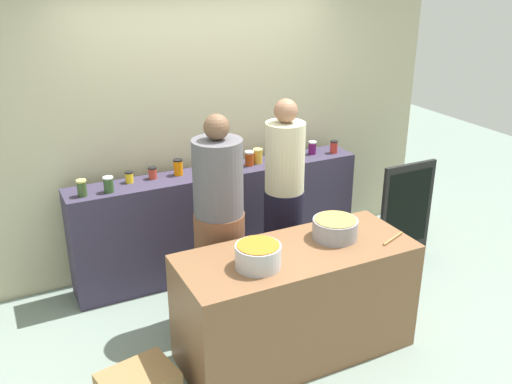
# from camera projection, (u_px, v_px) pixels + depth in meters

# --- Properties ---
(ground) EXTENTS (12.00, 12.00, 0.00)m
(ground) POSITION_uv_depth(u_px,v_px,m) (275.00, 328.00, 4.56)
(ground) COLOR gray
(storefront_wall) EXTENTS (4.80, 0.12, 3.00)m
(storefront_wall) POSITION_uv_depth(u_px,v_px,m) (202.00, 105.00, 5.19)
(storefront_wall) COLOR #B8B28F
(storefront_wall) RESTS_ON ground
(display_shelf) EXTENTS (2.70, 0.36, 0.98)m
(display_shelf) POSITION_uv_depth(u_px,v_px,m) (220.00, 220.00, 5.29)
(display_shelf) COLOR #362F46
(display_shelf) RESTS_ON ground
(prep_table) EXTENTS (1.70, 0.70, 0.85)m
(prep_table) POSITION_uv_depth(u_px,v_px,m) (296.00, 302.00, 4.16)
(prep_table) COLOR brown
(prep_table) RESTS_ON ground
(preserve_jar_0) EXTENTS (0.08, 0.08, 0.14)m
(preserve_jar_0) POSITION_uv_depth(u_px,v_px,m) (82.00, 188.00, 4.53)
(preserve_jar_0) COLOR #384E25
(preserve_jar_0) RESTS_ON display_shelf
(preserve_jar_1) EXTENTS (0.08, 0.08, 0.13)m
(preserve_jar_1) POSITION_uv_depth(u_px,v_px,m) (109.00, 184.00, 4.61)
(preserve_jar_1) COLOR #2F4F25
(preserve_jar_1) RESTS_ON display_shelf
(preserve_jar_2) EXTENTS (0.07, 0.07, 0.10)m
(preserve_jar_2) POSITION_uv_depth(u_px,v_px,m) (129.00, 177.00, 4.81)
(preserve_jar_2) COLOR yellow
(preserve_jar_2) RESTS_ON display_shelf
(preserve_jar_3) EXTENTS (0.08, 0.08, 0.10)m
(preserve_jar_3) POSITION_uv_depth(u_px,v_px,m) (153.00, 173.00, 4.90)
(preserve_jar_3) COLOR #B13927
(preserve_jar_3) RESTS_ON display_shelf
(preserve_jar_4) EXTENTS (0.08, 0.08, 0.14)m
(preserve_jar_4) POSITION_uv_depth(u_px,v_px,m) (178.00, 167.00, 4.97)
(preserve_jar_4) COLOR orange
(preserve_jar_4) RESTS_ON display_shelf
(preserve_jar_5) EXTENTS (0.09, 0.09, 0.11)m
(preserve_jar_5) POSITION_uv_depth(u_px,v_px,m) (224.00, 165.00, 5.08)
(preserve_jar_5) COLOR orange
(preserve_jar_5) RESTS_ON display_shelf
(preserve_jar_6) EXTENTS (0.08, 0.08, 0.11)m
(preserve_jar_6) POSITION_uv_depth(u_px,v_px,m) (238.00, 164.00, 5.10)
(preserve_jar_6) COLOR #2B5A28
(preserve_jar_6) RESTS_ON display_shelf
(preserve_jar_7) EXTENTS (0.08, 0.08, 0.13)m
(preserve_jar_7) POSITION_uv_depth(u_px,v_px,m) (249.00, 158.00, 5.20)
(preserve_jar_7) COLOR #A73A12
(preserve_jar_7) RESTS_ON display_shelf
(preserve_jar_8) EXTENTS (0.09, 0.09, 0.14)m
(preserve_jar_8) POSITION_uv_depth(u_px,v_px,m) (258.00, 156.00, 5.26)
(preserve_jar_8) COLOR gold
(preserve_jar_8) RESTS_ON display_shelf
(preserve_jar_9) EXTENTS (0.09, 0.09, 0.14)m
(preserve_jar_9) POSITION_uv_depth(u_px,v_px,m) (277.00, 155.00, 5.29)
(preserve_jar_9) COLOR gold
(preserve_jar_9) RESTS_ON display_shelf
(preserve_jar_10) EXTENTS (0.07, 0.07, 0.10)m
(preserve_jar_10) POSITION_uv_depth(u_px,v_px,m) (289.00, 154.00, 5.36)
(preserve_jar_10) COLOR gold
(preserve_jar_10) RESTS_ON display_shelf
(preserve_jar_11) EXTENTS (0.08, 0.08, 0.13)m
(preserve_jar_11) POSITION_uv_depth(u_px,v_px,m) (312.00, 148.00, 5.50)
(preserve_jar_11) COLOR #56114B
(preserve_jar_11) RESTS_ON display_shelf
(preserve_jar_12) EXTENTS (0.08, 0.08, 0.12)m
(preserve_jar_12) POSITION_uv_depth(u_px,v_px,m) (334.00, 147.00, 5.54)
(preserve_jar_12) COLOR #AA2C24
(preserve_jar_12) RESTS_ON display_shelf
(cooking_pot_left) EXTENTS (0.31, 0.31, 0.16)m
(cooking_pot_left) POSITION_uv_depth(u_px,v_px,m) (258.00, 256.00, 3.76)
(cooking_pot_left) COLOR #B7B7BC
(cooking_pot_left) RESTS_ON prep_table
(cooking_pot_center) EXTENTS (0.33, 0.33, 0.15)m
(cooking_pot_center) POSITION_uv_depth(u_px,v_px,m) (335.00, 228.00, 4.16)
(cooking_pot_center) COLOR gray
(cooking_pot_center) RESTS_ON prep_table
(wooden_spoon) EXTENTS (0.25, 0.11, 0.02)m
(wooden_spoon) POSITION_uv_depth(u_px,v_px,m) (393.00, 238.00, 4.15)
(wooden_spoon) COLOR #9E703D
(wooden_spoon) RESTS_ON prep_table
(cook_with_tongs) EXTENTS (0.39, 0.39, 1.72)m
(cook_with_tongs) POSITION_uv_depth(u_px,v_px,m) (219.00, 234.00, 4.39)
(cook_with_tongs) COLOR brown
(cook_with_tongs) RESTS_ON ground
(cook_in_cap) EXTENTS (0.34, 0.34, 1.72)m
(cook_in_cap) POSITION_uv_depth(u_px,v_px,m) (284.00, 209.00, 4.81)
(cook_in_cap) COLOR black
(cook_in_cap) RESTS_ON ground
(chalkboard_sign) EXTENTS (0.58, 0.05, 0.98)m
(chalkboard_sign) POSITION_uv_depth(u_px,v_px,m) (406.00, 212.00, 5.46)
(chalkboard_sign) COLOR black
(chalkboard_sign) RESTS_ON ground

